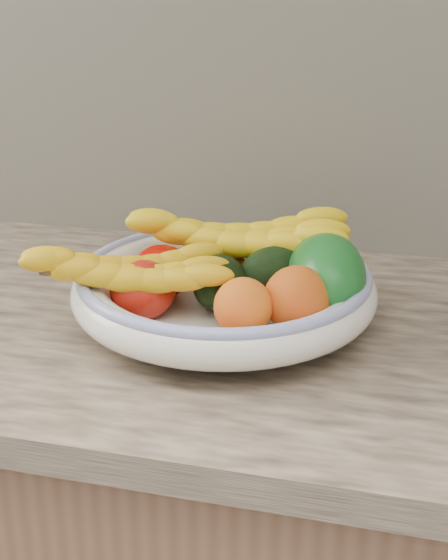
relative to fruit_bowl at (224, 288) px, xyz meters
The scene contains 13 objects.
fruit_bowl is the anchor object (origin of this frame).
clementine_back_left 0.11m from the fruit_bowl, 110.04° to the left, with size 0.05×0.05×0.05m, color #E64F04.
clementine_back_right 0.11m from the fruit_bowl, 71.28° to the left, with size 0.06×0.06×0.05m, color #DD4704.
clementine_back_mid 0.06m from the fruit_bowl, 98.58° to the left, with size 0.05×0.05×0.05m, color orange.
tomato_left 0.09m from the fruit_bowl, behind, with size 0.08×0.08×0.07m, color #A60400.
tomato_near_left 0.11m from the fruit_bowl, 145.86° to the right, with size 0.08×0.08×0.07m, color #B41A0E.
avocado_center 0.02m from the fruit_bowl, 95.63° to the right, with size 0.07×0.10×0.07m, color black.
avocado_right 0.07m from the fruit_bowl, 23.91° to the left, with size 0.08×0.11×0.08m, color black.
green_mango 0.13m from the fruit_bowl, ahead, with size 0.09×0.15×0.10m, color #0F5218.
peach_front 0.10m from the fruit_bowl, 62.82° to the right, with size 0.07×0.07×0.07m, color orange.
peach_right 0.12m from the fruit_bowl, 28.13° to the right, with size 0.08×0.08×0.08m, color orange.
banana_bunch_back 0.08m from the fruit_bowl, 90.14° to the left, with size 0.31×0.12×0.09m, color yellow, non-canonical shape.
banana_bunch_front 0.13m from the fruit_bowl, 145.04° to the right, with size 0.27×0.11×0.07m, color yellow, non-canonical shape.
Camera 1 is at (0.23, 0.77, 1.34)m, focal length 50.00 mm.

